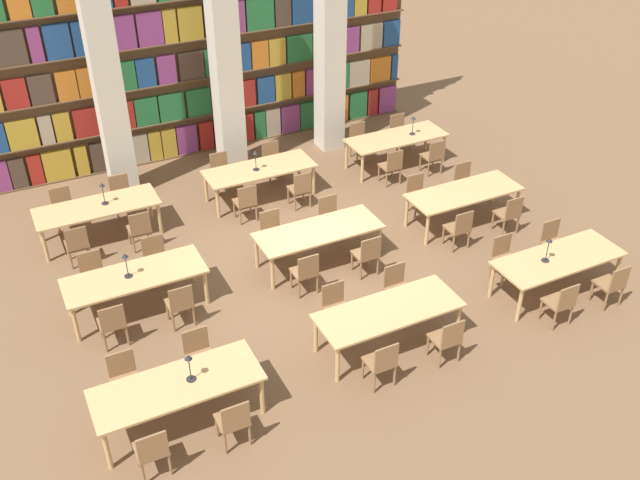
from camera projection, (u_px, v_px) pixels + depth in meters
The scene contains 56 objects.
ground_plane at pixel (314, 262), 13.63m from camera, with size 40.00×40.00×0.00m, color brown.
bookshelf_bank at pixel (207, 40), 16.29m from camera, with size 10.41×0.35×5.50m.
pillar_left at pixel (103, 60), 14.28m from camera, with size 0.57×0.57×6.00m.
pillar_center at pixel (224, 42), 15.23m from camera, with size 0.57×0.57×6.00m.
pillar_right at pixel (330, 26), 16.19m from camera, with size 0.57×0.57×6.00m.
reading_table_0 at pixel (177, 388), 9.94m from camera, with size 2.38×0.91×0.74m.
chair_0 at pixel (152, 450), 9.29m from camera, with size 0.42×0.40×0.86m.
chair_1 at pixel (125, 378), 10.39m from camera, with size 0.42×0.40×0.86m.
chair_2 at pixel (234, 421), 9.71m from camera, with size 0.42×0.40×0.86m.
chair_3 at pixel (199, 354), 10.81m from camera, with size 0.42×0.40×0.86m.
desk_lamp_0 at pixel (189, 363), 9.81m from camera, with size 0.14×0.14×0.46m.
reading_table_1 at pixel (389, 313), 11.31m from camera, with size 2.38×0.91×0.74m.
chair_4 at pixel (382, 362), 10.67m from camera, with size 0.42×0.40×0.86m.
chair_5 at pixel (336, 306), 11.77m from camera, with size 0.42×0.40×0.86m.
chair_6 at pixel (447, 339), 11.11m from camera, with size 0.42×0.40×0.86m.
chair_7 at pixel (397, 287), 12.21m from camera, with size 0.42×0.40×0.86m.
reading_table_2 at pixel (558, 261), 12.51m from camera, with size 2.38×0.91×0.74m.
chair_8 at pixel (561, 302), 11.86m from camera, with size 0.42×0.40×0.86m.
chair_9 at pixel (504, 257), 12.97m from camera, with size 0.42×0.40×0.86m.
chair_10 at pixel (612, 284), 12.29m from camera, with size 0.42×0.40×0.86m.
chair_11 at pixel (553, 241), 13.39m from camera, with size 0.42×0.40×0.86m.
desk_lamp_1 at pixel (548, 246), 12.21m from camera, with size 0.14×0.14×0.47m.
reading_table_3 at pixel (135, 278), 12.08m from camera, with size 2.38×0.91×0.74m.
chair_12 at pixel (112, 323), 11.42m from camera, with size 0.42×0.40×0.86m.
chair_13 at pixel (93, 274), 12.53m from camera, with size 0.42×0.40×0.86m.
chair_14 at pixel (180, 303), 11.84m from camera, with size 0.42×0.40×0.86m.
chair_15 at pixel (156, 258), 12.95m from camera, with size 0.42×0.40×0.86m.
desk_lamp_2 at pixel (126, 261), 11.83m from camera, with size 0.14×0.14×0.47m.
reading_table_4 at pixel (319, 233), 13.25m from camera, with size 2.38×0.91×0.74m.
chair_16 at pixel (306, 272), 12.58m from camera, with size 0.42×0.40×0.86m.
chair_17 at pixel (272, 231), 13.69m from camera, with size 0.42×0.40×0.86m.
chair_18 at pixel (367, 254), 13.05m from camera, with size 0.42×0.40×0.86m.
chair_19 at pixel (330, 216), 14.15m from camera, with size 0.42×0.40×0.86m.
reading_table_5 at pixel (464, 194), 14.46m from camera, with size 2.38×0.91×0.74m.
chair_20 at pixel (459, 228), 13.79m from camera, with size 0.42×0.40×0.86m.
chair_21 at pixel (417, 194), 14.89m from camera, with size 0.42×0.40×0.86m.
chair_22 at pixel (509, 213), 14.24m from camera, with size 0.42×0.40×0.86m.
chair_23 at pixel (465, 181), 15.34m from camera, with size 0.42×0.40×0.86m.
reading_table_6 at pixel (97, 209), 13.98m from camera, with size 2.38×0.91×0.74m.
chair_24 at pixel (77, 244), 13.33m from camera, with size 0.42×0.40×0.86m.
chair_25 at pixel (63, 207), 14.44m from camera, with size 0.42×0.40×0.86m.
chair_26 at pixel (140, 228), 13.77m from camera, with size 0.42×0.40×0.86m.
chair_27 at pixel (122, 194), 14.88m from camera, with size 0.42×0.40×0.86m.
desk_lamp_3 at pixel (103, 190), 13.84m from camera, with size 0.14×0.14×0.46m.
reading_table_7 at pixel (260, 171), 15.30m from camera, with size 2.38×0.91×0.74m.
chair_28 at pixel (246, 201), 14.63m from camera, with size 0.42×0.40×0.86m.
chair_29 at pixel (221, 171), 15.74m from camera, with size 0.42×0.40×0.86m.
chair_30 at pixel (300, 188), 15.09m from camera, with size 0.42×0.40×0.86m.
chair_31 at pixel (273, 160), 16.20m from camera, with size 0.42×0.40×0.86m.
desk_lamp_4 at pixel (255, 157), 15.03m from camera, with size 0.14×0.14×0.45m.
reading_table_8 at pixel (396, 139), 16.60m from camera, with size 2.38×0.91×0.74m.
chair_32 at pixel (392, 166), 15.95m from camera, with size 0.42×0.40×0.86m.
chair_33 at pixel (359, 140), 17.05m from camera, with size 0.42×0.40×0.86m.
chair_34 at pixel (433, 155), 16.36m from camera, with size 0.42×0.40×0.86m.
chair_35 at pixel (399, 131), 17.47m from camera, with size 0.42×0.40×0.86m.
desk_lamp_5 at pixel (413, 122), 16.51m from camera, with size 0.14×0.14×0.45m.
Camera 1 is at (-4.85, -10.02, 7.88)m, focal length 40.00 mm.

